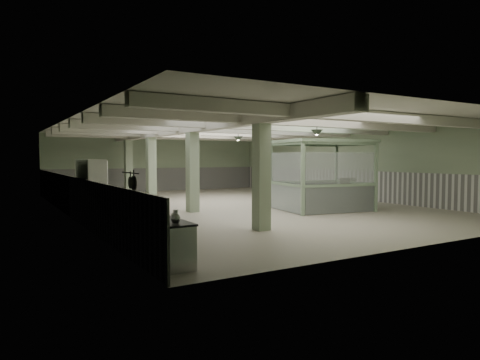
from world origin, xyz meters
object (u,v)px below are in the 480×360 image
guard_booth (321,164)px  prep_counter (140,231)px  filing_cabinet (348,192)px  walkin_cooler (91,193)px

guard_booth → prep_counter: bearing=-147.0°
guard_booth → filing_cabinet: guard_booth is taller
guard_booth → walkin_cooler: bearing=-177.1°
prep_counter → guard_booth: bearing=23.7°
prep_counter → filing_cabinet: bearing=21.3°
guard_booth → filing_cabinet: bearing=17.6°
guard_booth → filing_cabinet: (1.79, 0.26, -1.29)m
filing_cabinet → walkin_cooler: bearing=173.5°
guard_booth → filing_cabinet: 2.22m
prep_counter → filing_cabinet: size_ratio=3.65×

